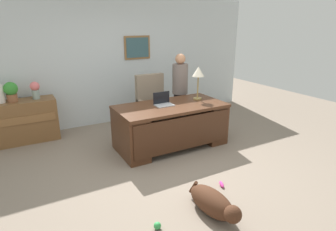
{
  "coord_description": "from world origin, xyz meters",
  "views": [
    {
      "loc": [
        -1.96,
        -3.45,
        2.17
      ],
      "look_at": [
        0.13,
        0.3,
        0.75
      ],
      "focal_mm": 30.21,
      "sensor_mm": 36.0,
      "label": 1
    }
  ],
  "objects": [
    {
      "name": "ground_plane",
      "position": [
        0.0,
        0.0,
        0.0
      ],
      "size": [
        12.0,
        12.0,
        0.0
      ],
      "primitive_type": "plane",
      "color": "gray"
    },
    {
      "name": "desk_lamp",
      "position": [
        1.07,
        0.83,
        1.26
      ],
      "size": [
        0.22,
        0.22,
        0.62
      ],
      "color": "#9E8447",
      "rests_on": "desk"
    },
    {
      "name": "dog_lying",
      "position": [
        -0.12,
        -1.25,
        0.15
      ],
      "size": [
        0.35,
        0.85,
        0.3
      ],
      "color": "#472819",
      "rests_on": "ground_plane"
    },
    {
      "name": "back_wall",
      "position": [
        0.0,
        2.6,
        1.35
      ],
      "size": [
        7.0,
        0.16,
        2.7
      ],
      "color": "silver",
      "rests_on": "ground_plane"
    },
    {
      "name": "desk",
      "position": [
        0.43,
        0.69,
        0.43
      ],
      "size": [
        1.94,
        0.98,
        0.78
      ],
      "color": "#4C2B19",
      "rests_on": "ground_plane"
    },
    {
      "name": "dog_toy_plush",
      "position": [
        0.37,
        -0.82,
        0.03
      ],
      "size": [
        0.11,
        0.16,
        0.05
      ],
      "primitive_type": "ellipsoid",
      "rotation": [
        0.0,
        0.0,
        4.31
      ],
      "color": "#D8338C",
      "rests_on": "ground_plane"
    },
    {
      "name": "laptop",
      "position": [
        0.31,
        0.79,
        0.83
      ],
      "size": [
        0.32,
        0.22,
        0.22
      ],
      "color": "#B2B5BA",
      "rests_on": "desk"
    },
    {
      "name": "vase_with_flowers",
      "position": [
        -1.61,
        2.25,
        0.98
      ],
      "size": [
        0.17,
        0.17,
        0.33
      ],
      "color": "#899E96",
      "rests_on": "credenza"
    },
    {
      "name": "dog_toy_ball",
      "position": [
        -0.81,
        -1.15,
        0.04
      ],
      "size": [
        0.08,
        0.08,
        0.08
      ],
      "primitive_type": "sphere",
      "color": "green",
      "rests_on": "ground_plane"
    },
    {
      "name": "potted_plant",
      "position": [
        -2.01,
        2.25,
        1.0
      ],
      "size": [
        0.24,
        0.24,
        0.36
      ],
      "color": "brown",
      "rests_on": "credenza"
    },
    {
      "name": "credenza",
      "position": [
        -1.97,
        2.25,
        0.4
      ],
      "size": [
        1.33,
        0.5,
        0.8
      ],
      "color": "brown",
      "rests_on": "ground_plane"
    },
    {
      "name": "armchair",
      "position": [
        0.49,
        1.56,
        0.51
      ],
      "size": [
        0.6,
        0.59,
        1.17
      ],
      "color": "gray",
      "rests_on": "ground_plane"
    },
    {
      "name": "person_standing",
      "position": [
        1.07,
        1.46,
        0.81
      ],
      "size": [
        0.32,
        0.32,
        1.57
      ],
      "color": "#262323",
      "rests_on": "ground_plane"
    }
  ]
}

